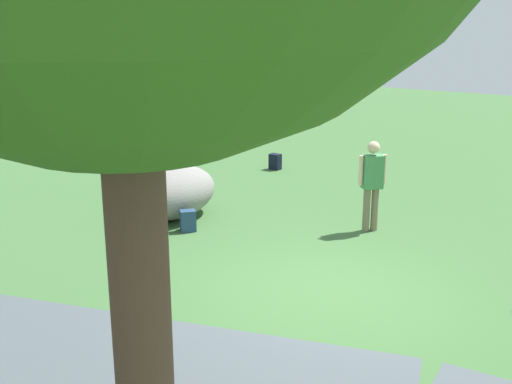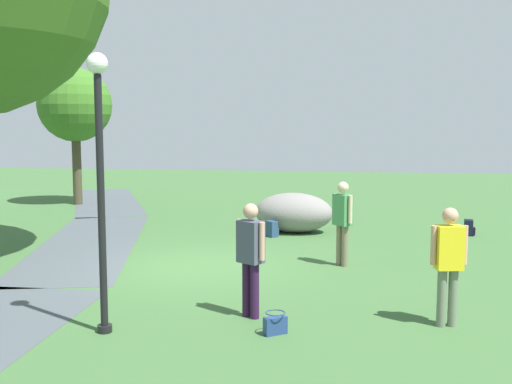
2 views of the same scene
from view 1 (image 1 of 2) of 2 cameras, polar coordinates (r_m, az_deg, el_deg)
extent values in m
plane|color=#3B6334|center=(9.41, 6.31, -8.99)|extent=(48.00, 48.00, 0.00)
cube|color=#474F54|center=(8.21, -15.82, -13.53)|extent=(8.29, 4.10, 0.01)
cylinder|color=brown|center=(4.94, -10.27, -9.02)|extent=(0.46, 0.46, 3.81)
ellipsoid|color=gray|center=(12.56, -7.53, -0.03)|extent=(1.52, 2.15, 1.03)
cylinder|color=#726950|center=(11.91, 9.81, -1.56)|extent=(0.13, 0.13, 0.82)
cylinder|color=#726950|center=(11.97, 10.52, -1.51)|extent=(0.13, 0.13, 0.82)
cube|color=#42864E|center=(11.74, 10.34, 1.79)|extent=(0.43, 0.42, 0.61)
cylinder|color=beige|center=(11.66, 9.34, 1.91)|extent=(0.08, 0.08, 0.55)
cylinder|color=beige|center=(11.81, 11.34, 2.00)|extent=(0.08, 0.08, 0.55)
sphere|color=beige|center=(11.64, 10.45, 3.93)|extent=(0.22, 0.22, 0.22)
cube|color=navy|center=(11.85, -6.08, -2.56)|extent=(0.34, 0.34, 0.40)
cube|color=#363D62|center=(11.99, -6.17, -2.73)|extent=(0.18, 0.18, 0.18)
cube|color=black|center=(16.29, 1.72, 2.72)|extent=(0.30, 0.23, 0.40)
cube|color=black|center=(16.41, 1.98, 2.53)|extent=(0.20, 0.08, 0.18)
cylinder|color=white|center=(12.33, -10.89, -2.95)|extent=(0.27, 0.27, 0.02)
camera|label=2|loc=(13.51, 67.77, 1.24)|focal=43.00mm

